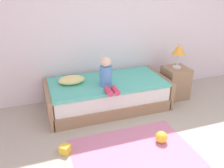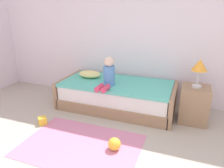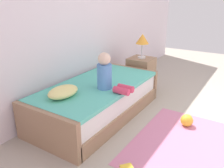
% 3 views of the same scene
% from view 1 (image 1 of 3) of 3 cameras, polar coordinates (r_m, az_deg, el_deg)
% --- Properties ---
extents(wall_rear, '(7.20, 0.10, 2.90)m').
position_cam_1_polar(wall_rear, '(4.58, 4.80, 15.71)').
color(wall_rear, white).
rests_on(wall_rear, ground).
extents(bed, '(2.11, 1.00, 0.50)m').
position_cam_1_polar(bed, '(4.16, -1.12, -2.50)').
color(bed, '#997556').
rests_on(bed, ground).
extents(nightstand, '(0.44, 0.44, 0.60)m').
position_cam_1_polar(nightstand, '(4.66, 15.06, 0.35)').
color(nightstand, '#997556').
rests_on(nightstand, ground).
extents(table_lamp, '(0.24, 0.24, 0.45)m').
position_cam_1_polar(table_lamp, '(4.45, 15.93, 7.88)').
color(table_lamp, silver).
rests_on(table_lamp, nightstand).
extents(child_figure, '(0.20, 0.51, 0.50)m').
position_cam_1_polar(child_figure, '(3.75, -1.26, 2.12)').
color(child_figure, '#598CD1').
rests_on(child_figure, bed).
extents(pillow, '(0.44, 0.30, 0.13)m').
position_cam_1_polar(pillow, '(4.00, -9.76, 0.99)').
color(pillow, '#F2E58C').
rests_on(pillow, bed).
extents(toy_ball, '(0.17, 0.17, 0.17)m').
position_cam_1_polar(toy_ball, '(3.44, 11.91, -12.51)').
color(toy_ball, yellow).
rests_on(toy_ball, ground).
extents(area_rug, '(1.60, 1.10, 0.01)m').
position_cam_1_polar(area_rug, '(3.26, 5.21, -16.23)').
color(area_rug, pink).
rests_on(area_rug, ground).
extents(toy_block, '(0.17, 0.17, 0.12)m').
position_cam_1_polar(toy_block, '(3.27, -11.31, -15.29)').
color(toy_block, yellow).
rests_on(toy_block, ground).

